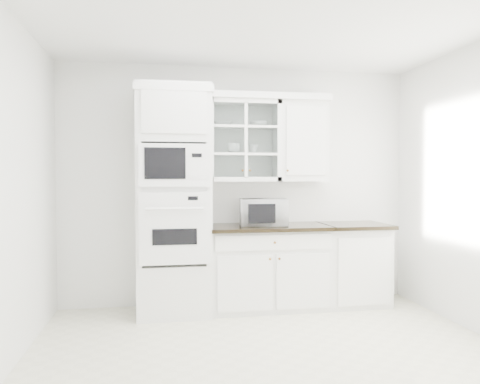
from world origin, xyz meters
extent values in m
cube|color=beige|center=(0.00, 0.00, 0.01)|extent=(4.00, 3.50, 0.01)
cube|color=white|center=(0.00, 1.74, 1.35)|extent=(4.00, 0.02, 2.70)
cube|color=white|center=(-1.99, 0.00, 1.35)|extent=(0.02, 3.50, 2.70)
cube|color=white|center=(0.00, 0.00, 2.69)|extent=(4.00, 3.50, 0.02)
cube|color=white|center=(-0.75, 1.43, 1.20)|extent=(0.76, 0.65, 2.40)
cube|color=white|center=(-0.75, 1.09, 0.94)|extent=(0.70, 0.03, 0.72)
cube|color=black|center=(-0.75, 1.07, 0.86)|extent=(0.44, 0.01, 0.16)
cube|color=white|center=(-0.75, 1.09, 1.56)|extent=(0.70, 0.03, 0.43)
cube|color=black|center=(-0.84, 1.07, 1.58)|extent=(0.40, 0.01, 0.31)
cube|color=white|center=(0.28, 1.45, 0.44)|extent=(1.30, 0.60, 0.88)
cube|color=#2D220F|center=(0.28, 1.42, 0.90)|extent=(1.32, 0.67, 0.04)
cube|color=white|center=(1.28, 1.45, 0.44)|extent=(0.70, 0.60, 0.88)
cube|color=#2D220F|center=(1.28, 1.42, 0.90)|extent=(0.72, 0.67, 0.04)
cube|color=white|center=(0.03, 1.58, 1.85)|extent=(0.80, 0.33, 0.90)
cube|color=white|center=(0.03, 1.58, 1.70)|extent=(0.74, 0.29, 0.02)
cube|color=white|center=(0.03, 1.58, 2.00)|extent=(0.74, 0.29, 0.02)
cube|color=white|center=(0.71, 1.58, 1.85)|extent=(0.55, 0.33, 0.90)
cube|color=white|center=(-0.07, 1.56, 2.33)|extent=(2.14, 0.38, 0.07)
imported|color=white|center=(0.23, 1.45, 1.07)|extent=(0.55, 0.48, 0.29)
imported|color=white|center=(-0.20, 1.58, 2.04)|extent=(0.25, 0.25, 0.05)
imported|color=white|center=(0.21, 1.60, 2.04)|extent=(0.25, 0.25, 0.06)
imported|color=white|center=(-0.08, 1.57, 1.77)|extent=(0.15, 0.15, 0.11)
imported|color=white|center=(0.14, 1.57, 1.76)|extent=(0.14, 0.14, 0.10)
camera|label=1|loc=(-0.90, -3.56, 1.46)|focal=35.00mm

